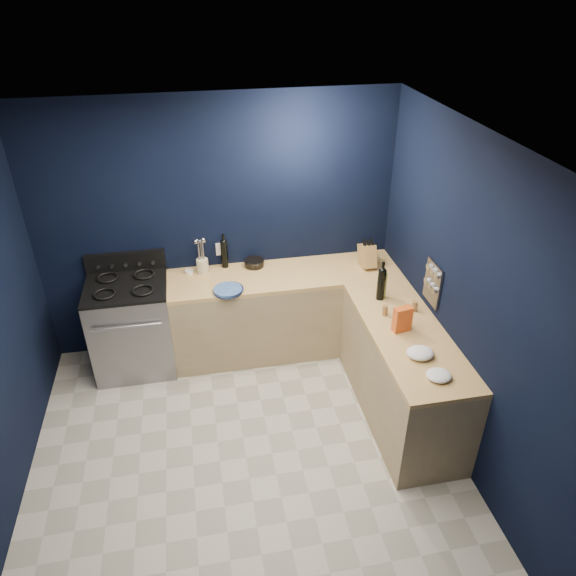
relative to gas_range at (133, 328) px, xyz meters
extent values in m
cube|color=#B3AD9D|center=(0.93, -1.42, -0.47)|extent=(3.50, 3.50, 0.02)
cube|color=silver|center=(0.93, -1.42, 2.15)|extent=(3.50, 3.50, 0.02)
cube|color=black|center=(0.93, 0.34, 0.84)|extent=(3.50, 0.02, 2.60)
cube|color=black|center=(2.69, -1.42, 0.84)|extent=(0.02, 3.50, 2.60)
cube|color=black|center=(0.93, -3.18, 0.84)|extent=(3.50, 0.02, 2.60)
cube|color=tan|center=(1.53, 0.02, -0.03)|extent=(2.30, 0.63, 0.86)
cube|color=olive|center=(1.53, 0.02, 0.42)|extent=(2.30, 0.63, 0.04)
cube|color=tan|center=(2.37, -1.13, -0.03)|extent=(0.63, 1.67, 0.86)
cube|color=olive|center=(2.37, -1.13, 0.42)|extent=(0.63, 1.67, 0.04)
cube|color=gray|center=(0.00, 0.00, 0.00)|extent=(0.76, 0.66, 0.92)
cube|color=black|center=(0.00, -0.32, -0.01)|extent=(0.59, 0.02, 0.42)
cube|color=black|center=(0.00, 0.00, 0.48)|extent=(0.76, 0.66, 0.03)
cube|color=black|center=(0.00, 0.30, 0.58)|extent=(0.76, 0.06, 0.20)
cube|color=gray|center=(2.67, -0.87, 0.72)|extent=(0.02, 0.28, 0.38)
cube|color=white|center=(0.93, 0.32, 0.62)|extent=(0.09, 0.02, 0.13)
cylinder|color=#35488C|center=(0.94, -0.22, 0.46)|extent=(0.30, 0.30, 0.03)
cylinder|color=white|center=(0.60, 0.21, 0.46)|extent=(0.10, 0.10, 0.03)
cylinder|color=beige|center=(0.74, 0.20, 0.51)|extent=(0.13, 0.13, 0.15)
cylinder|color=black|center=(0.96, 0.27, 0.58)|extent=(0.08, 0.08, 0.28)
cylinder|color=black|center=(1.26, 0.23, 0.48)|extent=(0.26, 0.26, 0.07)
cube|color=olive|center=(2.38, 0.02, 0.55)|extent=(0.14, 0.28, 0.28)
cylinder|color=black|center=(2.30, -0.60, 0.59)|extent=(0.10, 0.10, 0.30)
cylinder|color=olive|center=(2.33, -0.59, 0.57)|extent=(0.08, 0.08, 0.26)
cylinder|color=olive|center=(2.26, -0.87, 0.49)|extent=(0.05, 0.05, 0.10)
cylinder|color=olive|center=(2.54, -0.85, 0.49)|extent=(0.05, 0.05, 0.10)
cube|color=red|center=(2.31, -1.11, 0.55)|extent=(0.16, 0.10, 0.22)
ellipsoid|color=white|center=(2.33, -1.47, 0.48)|extent=(0.25, 0.23, 0.08)
ellipsoid|color=white|center=(2.36, -1.73, 0.47)|extent=(0.21, 0.19, 0.06)
camera|label=1|loc=(0.69, -4.49, 3.08)|focal=33.27mm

